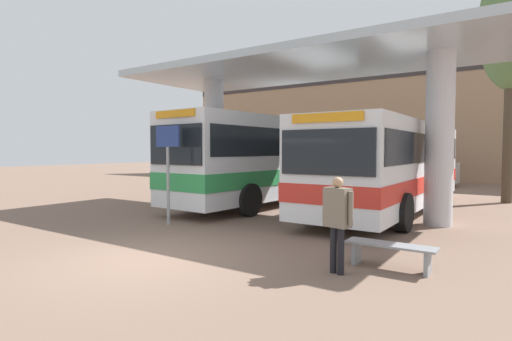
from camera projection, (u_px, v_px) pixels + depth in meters
The scene contains 10 objects.
ground_plane at pixel (148, 258), 8.01m from camera, with size 100.00×100.00×0.00m, color #755B4C.
townhouse_backdrop at pixel (420, 101), 28.02m from camera, with size 40.00×0.58×9.70m.
station_canopy at pixel (308, 85), 13.65m from camera, with size 13.38×5.28×5.20m.
transit_bus_left_bay at pixel (276, 157), 16.40m from camera, with size 3.07×11.06×3.40m.
transit_bus_center_bay at pixel (392, 163), 14.06m from camera, with size 2.88×11.20×3.08m.
waiting_bench_near_pillar at pixel (391, 250), 7.28m from camera, with size 1.60×0.44×0.46m.
info_sign_platform at pixel (168, 154), 11.46m from camera, with size 0.90×0.09×2.86m.
pedestrian_waiting at pixel (337, 215), 6.96m from camera, with size 0.63×0.34×1.71m.
poplar_tree_behind_left at pixel (512, 26), 16.04m from camera, with size 2.44×2.44×9.98m.
parked_car_street at pixel (416, 169), 24.62m from camera, with size 4.71×2.05×2.06m.
Camera 1 is at (6.23, -5.34, 2.17)m, focal length 28.00 mm.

